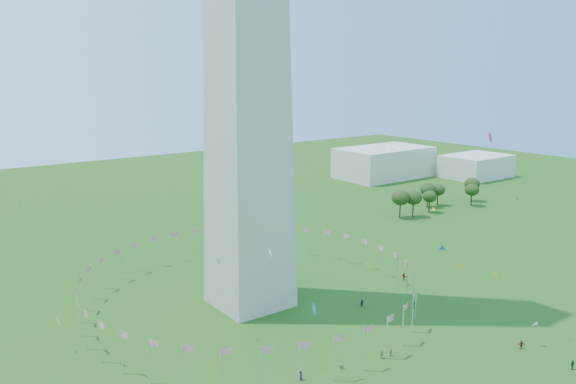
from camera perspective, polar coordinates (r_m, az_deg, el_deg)
name	(u,v)px	position (r m, az deg, el deg)	size (l,w,h in m)	color
flag_ring	(250,286)	(140.58, -3.88, -9.49)	(80.24, 80.24, 9.00)	silver
gov_building_east_a	(384,162)	(308.14, 9.71, 2.99)	(50.00, 30.00, 16.00)	beige
gov_building_east_b	(476,166)	(320.33, 18.56, 2.51)	(35.00, 25.00, 12.00)	beige
crowd	(443,362)	(118.25, 15.48, -16.27)	(91.74, 67.54, 2.01)	black
kites_aloft	(359,246)	(120.14, 7.26, -5.46)	(104.94, 60.15, 40.18)	blue
tree_line_east	(435,198)	(239.35, 14.68, -0.59)	(54.00, 15.75, 10.99)	#2A4617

